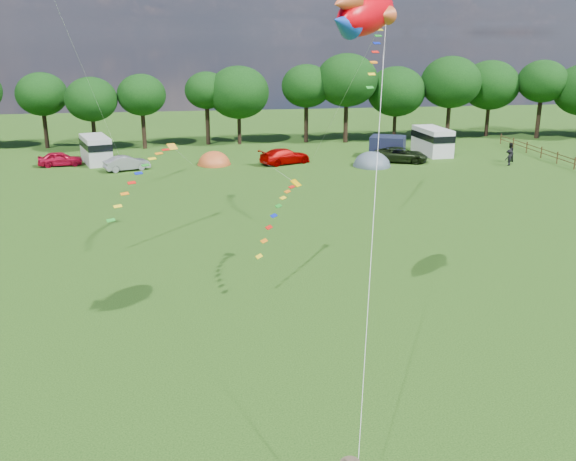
{
  "coord_description": "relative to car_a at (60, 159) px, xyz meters",
  "views": [
    {
      "loc": [
        -4.25,
        -19.15,
        12.5
      ],
      "look_at": [
        0.0,
        8.0,
        4.0
      ],
      "focal_mm": 40.0,
      "sensor_mm": 36.0,
      "label": 1
    }
  ],
  "objects": [
    {
      "name": "ground_plane",
      "position": [
        16.7,
        -45.39,
        -0.71
      ],
      "size": [
        180.0,
        180.0,
        0.0
      ],
      "primitive_type": "plane",
      "color": "black",
      "rests_on": "ground"
    },
    {
      "name": "tree_line",
      "position": [
        22.0,
        9.6,
        5.64
      ],
      "size": [
        102.98,
        10.98,
        10.27
      ],
      "color": "black",
      "rests_on": "ground"
    },
    {
      "name": "car_a",
      "position": [
        0.0,
        0.0,
        0.0
      ],
      "size": [
        4.44,
        2.24,
        1.42
      ],
      "primitive_type": "imported",
      "rotation": [
        0.0,
        0.0,
        1.71
      ],
      "color": "#B80A2A",
      "rests_on": "ground"
    },
    {
      "name": "car_b",
      "position": [
        6.61,
        -3.2,
        -0.01
      ],
      "size": [
        4.22,
        2.8,
        1.39
      ],
      "primitive_type": "imported",
      "rotation": [
        0.0,
        0.0,
        1.94
      ],
      "color": "gray",
      "rests_on": "ground"
    },
    {
      "name": "car_c",
      "position": [
        21.89,
        -2.31,
        0.05
      ],
      "size": [
        5.48,
        3.88,
        1.52
      ],
      "primitive_type": "imported",
      "rotation": [
        0.0,
        0.0,
        1.96
      ],
      "color": "#A10100",
      "rests_on": "ground"
    },
    {
      "name": "car_d",
      "position": [
        33.54,
        -3.27,
        0.04
      ],
      "size": [
        5.99,
        4.19,
        1.49
      ],
      "primitive_type": "imported",
      "rotation": [
        0.0,
        0.0,
        1.22
      ],
      "color": "black",
      "rests_on": "ground"
    },
    {
      "name": "campervan_b",
      "position": [
        3.31,
        1.05,
        0.73
      ],
      "size": [
        3.82,
        5.89,
        2.67
      ],
      "rotation": [
        0.0,
        0.0,
        1.87
      ],
      "color": "#BBBABD",
      "rests_on": "ground"
    },
    {
      "name": "campervan_d",
      "position": [
        38.24,
        0.47,
        0.8
      ],
      "size": [
        2.84,
        5.89,
        2.81
      ],
      "rotation": [
        0.0,
        0.0,
        1.64
      ],
      "color": "silver",
      "rests_on": "ground"
    },
    {
      "name": "tent_orange",
      "position": [
        14.89,
        -1.63,
        -0.69
      ],
      "size": [
        3.34,
        3.65,
        2.61
      ],
      "color": "#C55524",
      "rests_on": "ground"
    },
    {
      "name": "tent_greyblue",
      "position": [
        30.12,
        -4.75,
        -0.69
      ],
      "size": [
        3.72,
        4.08,
        2.77
      ],
      "color": "#4C5A67",
      "rests_on": "ground"
    },
    {
      "name": "awning_navy",
      "position": [
        33.04,
        -0.36,
        0.38
      ],
      "size": [
        4.34,
        4.02,
        2.17
      ],
      "primitive_type": "cube",
      "rotation": [
        0.0,
        0.0,
        -0.43
      ],
      "color": "#181C33",
      "rests_on": "ground"
    },
    {
      "name": "fish_kite",
      "position": [
        18.74,
        -41.26,
        12.45
      ],
      "size": [
        3.7,
        3.78,
        2.24
      ],
      "rotation": [
        0.0,
        -0.21,
        0.8
      ],
      "color": "#F8000B",
      "rests_on": "ground"
    },
    {
      "name": "streamer_kite_b",
      "position": [
        9.91,
        -25.25,
        3.8
      ],
      "size": [
        4.26,
        4.6,
        3.78
      ],
      "rotation": [
        0.0,
        0.0,
        0.55
      ],
      "color": "orange",
      "rests_on": "ground"
    },
    {
      "name": "streamer_kite_c",
      "position": [
        17.05,
        -33.06,
        3.29
      ],
      "size": [
        3.07,
        4.9,
        2.77
      ],
      "rotation": [
        0.0,
        0.0,
        0.91
      ],
      "color": "#F3AE01",
      "rests_on": "ground"
    },
    {
      "name": "walker_a",
      "position": [
        44.36,
        -4.93,
        0.26
      ],
      "size": [
        1.08,
        0.85,
        1.95
      ],
      "primitive_type": "imported",
      "rotation": [
        0.0,
        0.0,
        3.45
      ],
      "color": "black",
      "rests_on": "ground"
    },
    {
      "name": "walker_b",
      "position": [
        43.46,
        -6.58,
        0.09
      ],
      "size": [
        1.13,
        0.86,
        1.59
      ],
      "primitive_type": "imported",
      "rotation": [
        0.0,
        0.0,
        3.56
      ],
      "color": "black",
      "rests_on": "ground"
    },
    {
      "name": "streamer_kite_d",
      "position": [
        24.75,
        -23.27,
        11.32
      ],
      "size": [
        2.64,
        4.95,
        4.27
      ],
      "rotation": [
        0.0,
        0.0,
        0.37
      ],
      "color": "#FFC300",
      "rests_on": "ground"
    }
  ]
}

